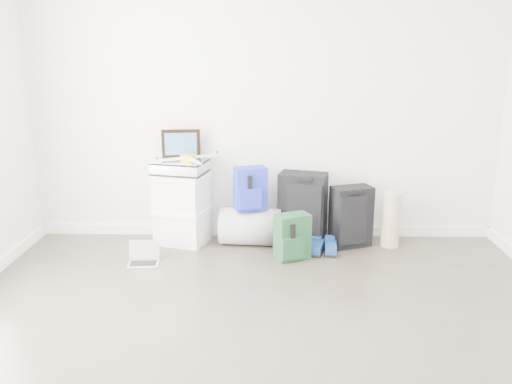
{
  "coord_description": "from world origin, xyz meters",
  "views": [
    {
      "loc": [
        0.03,
        -2.67,
        1.86
      ],
      "look_at": [
        -0.07,
        1.9,
        0.61
      ],
      "focal_mm": 38.0,
      "sensor_mm": 36.0,
      "label": 1
    }
  ],
  "objects_px": {
    "laptop": "(144,258)",
    "duffel_bag": "(251,227)",
    "large_suitcase": "(303,208)",
    "carry_on": "(351,217)",
    "briefcase": "(180,167)",
    "boxes_stack": "(182,208)"
  },
  "relations": [
    {
      "from": "laptop",
      "to": "duffel_bag",
      "type": "bearing_deg",
      "value": 23.64
    },
    {
      "from": "duffel_bag",
      "to": "large_suitcase",
      "type": "bearing_deg",
      "value": 12.97
    },
    {
      "from": "duffel_bag",
      "to": "carry_on",
      "type": "distance_m",
      "value": 0.96
    },
    {
      "from": "duffel_bag",
      "to": "carry_on",
      "type": "height_order",
      "value": "carry_on"
    },
    {
      "from": "large_suitcase",
      "to": "briefcase",
      "type": "bearing_deg",
      "value": -163.92
    },
    {
      "from": "boxes_stack",
      "to": "carry_on",
      "type": "height_order",
      "value": "boxes_stack"
    },
    {
      "from": "boxes_stack",
      "to": "large_suitcase",
      "type": "relative_size",
      "value": 0.99
    },
    {
      "from": "duffel_bag",
      "to": "laptop",
      "type": "distance_m",
      "value": 1.06
    },
    {
      "from": "briefcase",
      "to": "large_suitcase",
      "type": "distance_m",
      "value": 1.23
    },
    {
      "from": "carry_on",
      "to": "laptop",
      "type": "bearing_deg",
      "value": 173.51
    },
    {
      "from": "duffel_bag",
      "to": "laptop",
      "type": "relative_size",
      "value": 2.07
    },
    {
      "from": "large_suitcase",
      "to": "carry_on",
      "type": "relative_size",
      "value": 1.18
    },
    {
      "from": "duffel_bag",
      "to": "carry_on",
      "type": "relative_size",
      "value": 0.99
    },
    {
      "from": "briefcase",
      "to": "laptop",
      "type": "height_order",
      "value": "briefcase"
    },
    {
      "from": "large_suitcase",
      "to": "duffel_bag",
      "type": "bearing_deg",
      "value": -157.52
    },
    {
      "from": "briefcase",
      "to": "duffel_bag",
      "type": "bearing_deg",
      "value": 10.07
    },
    {
      "from": "duffel_bag",
      "to": "large_suitcase",
      "type": "relative_size",
      "value": 0.84
    },
    {
      "from": "large_suitcase",
      "to": "carry_on",
      "type": "height_order",
      "value": "large_suitcase"
    },
    {
      "from": "carry_on",
      "to": "large_suitcase",
      "type": "bearing_deg",
      "value": 148.17
    },
    {
      "from": "briefcase",
      "to": "carry_on",
      "type": "distance_m",
      "value": 1.68
    },
    {
      "from": "boxes_stack",
      "to": "briefcase",
      "type": "relative_size",
      "value": 1.46
    },
    {
      "from": "boxes_stack",
      "to": "large_suitcase",
      "type": "distance_m",
      "value": 1.16
    }
  ]
}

